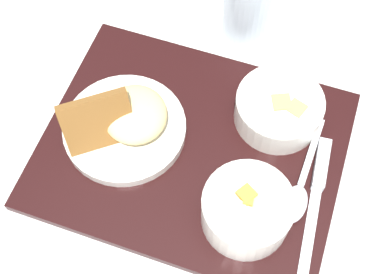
% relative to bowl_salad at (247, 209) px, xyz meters
% --- Properties ---
extents(ground_plane, '(4.00, 4.00, 0.00)m').
position_rel_bowl_salad_xyz_m(ground_plane, '(0.09, -0.08, -0.05)').
color(ground_plane, silver).
extents(serving_tray, '(0.44, 0.35, 0.02)m').
position_rel_bowl_salad_xyz_m(serving_tray, '(0.09, -0.08, -0.04)').
color(serving_tray, black).
rests_on(serving_tray, ground_plane).
extents(bowl_salad, '(0.12, 0.12, 0.07)m').
position_rel_bowl_salad_xyz_m(bowl_salad, '(0.00, 0.00, 0.00)').
color(bowl_salad, silver).
rests_on(bowl_salad, serving_tray).
extents(bowl_soup, '(0.12, 0.12, 0.05)m').
position_rel_bowl_salad_xyz_m(bowl_soup, '(-0.01, -0.16, -0.01)').
color(bowl_soup, silver).
rests_on(bowl_soup, serving_tray).
extents(plate_main, '(0.17, 0.17, 0.09)m').
position_rel_bowl_salad_xyz_m(plate_main, '(0.19, -0.09, -0.01)').
color(plate_main, silver).
rests_on(plate_main, serving_tray).
extents(knife, '(0.02, 0.20, 0.02)m').
position_rel_bowl_salad_xyz_m(knife, '(-0.08, -0.08, -0.03)').
color(knife, silver).
rests_on(knife, serving_tray).
extents(spoon, '(0.04, 0.17, 0.01)m').
position_rel_bowl_salad_xyz_m(spoon, '(-0.06, -0.06, -0.03)').
color(spoon, silver).
rests_on(spoon, serving_tray).
extents(glass_water, '(0.08, 0.08, 0.12)m').
position_rel_bowl_salad_xyz_m(glass_water, '(0.07, -0.32, 0.00)').
color(glass_water, silver).
rests_on(glass_water, ground_plane).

